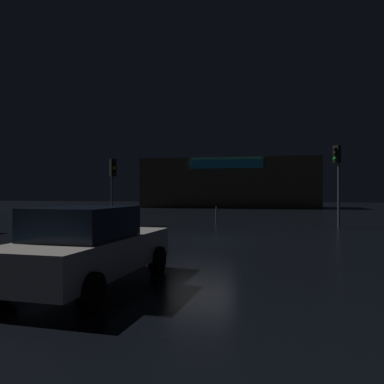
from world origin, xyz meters
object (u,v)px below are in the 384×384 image
at_px(traffic_signal_main, 337,166).
at_px(car_far, 89,247).
at_px(traffic_signal_cross_left, 113,174).
at_px(store_building, 230,183).

bearing_deg(traffic_signal_main, car_far, -115.23).
bearing_deg(car_far, traffic_signal_cross_left, 111.06).
height_order(store_building, traffic_signal_main, store_building).
xyz_separation_m(store_building, car_far, (1.51, -41.48, -2.18)).
xyz_separation_m(traffic_signal_cross_left, car_far, (5.38, -13.98, -2.09)).
relative_size(traffic_signal_cross_left, car_far, 0.81).
bearing_deg(traffic_signal_cross_left, store_building, 81.98).
height_order(traffic_signal_main, car_far, traffic_signal_main).
bearing_deg(store_building, traffic_signal_cross_left, -98.02).
relative_size(store_building, traffic_signal_main, 4.87).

